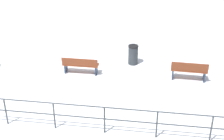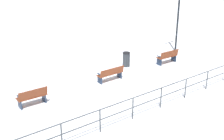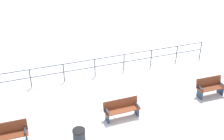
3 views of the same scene
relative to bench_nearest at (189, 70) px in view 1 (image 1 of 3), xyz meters
The scene contains 5 objects.
ground_plane 4.67m from the bench_nearest, 90.55° to the left, with size 80.00×80.00×0.00m, color white.
bench_nearest is the anchor object (origin of this frame).
bench_second 4.65m from the bench_nearest, 91.02° to the left, with size 0.49×1.57×0.82m.
waterfront_railing 6.11m from the bench_nearest, 130.45° to the left, with size 0.05×13.62×1.03m.
trash_bin 2.74m from the bench_nearest, 63.88° to the left, with size 0.47×0.47×0.92m.
Camera 1 is at (-12.60, -3.18, 7.08)m, focal length 53.43 mm.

